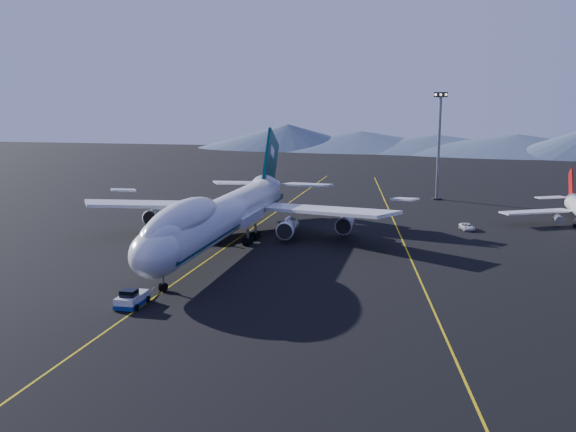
% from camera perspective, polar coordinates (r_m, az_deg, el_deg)
% --- Properties ---
extents(ground, '(500.00, 500.00, 0.00)m').
position_cam_1_polar(ground, '(111.50, -5.59, -2.79)').
color(ground, black).
rests_on(ground, ground).
extents(taxiway_line_main, '(0.25, 220.00, 0.01)m').
position_cam_1_polar(taxiway_line_main, '(111.50, -5.59, -2.79)').
color(taxiway_line_main, gold).
rests_on(taxiway_line_main, ground).
extents(taxiway_line_side, '(28.08, 198.09, 0.01)m').
position_cam_1_polar(taxiway_line_side, '(115.94, 10.25, -2.40)').
color(taxiway_line_side, gold).
rests_on(taxiway_line_side, ground).
extents(boeing_747, '(59.62, 72.43, 19.37)m').
position_cam_1_polar(boeing_747, '(110.38, -5.63, 0.15)').
color(boeing_747, silver).
rests_on(boeing_747, ground).
extents(pushback_tug, '(3.08, 5.24, 2.26)m').
position_cam_1_polar(pushback_tug, '(82.11, -13.70, -7.28)').
color(pushback_tug, silver).
rests_on(pushback_tug, ground).
extents(service_van, '(3.29, 5.10, 1.31)m').
position_cam_1_polar(service_van, '(130.63, 15.63, -0.92)').
color(service_van, silver).
rests_on(service_van, ground).
extents(floodlight_mast, '(3.35, 2.52, 27.15)m').
position_cam_1_polar(floodlight_mast, '(167.97, 13.25, 6.09)').
color(floodlight_mast, black).
rests_on(floodlight_mast, ground).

